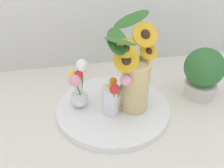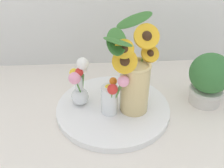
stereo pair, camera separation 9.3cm
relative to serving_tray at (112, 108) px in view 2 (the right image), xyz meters
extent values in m
plane|color=silver|center=(0.00, -0.06, -0.01)|extent=(6.00, 6.00, 0.00)
cylinder|color=white|center=(0.00, 0.00, 0.00)|extent=(0.43, 0.43, 0.02)
cylinder|color=#D1B77A|center=(0.08, -0.02, 0.10)|extent=(0.10, 0.10, 0.18)
torus|color=#D1B77A|center=(0.08, -0.02, 0.20)|extent=(0.11, 0.11, 0.01)
cylinder|color=#568E42|center=(0.10, -0.01, 0.14)|extent=(0.06, 0.05, 0.17)
cylinder|color=gold|center=(0.13, 0.01, 0.22)|extent=(0.08, 0.05, 0.07)
sphere|color=#382314|center=(0.13, 0.01, 0.22)|extent=(0.03, 0.03, 0.03)
cylinder|color=#568E42|center=(0.05, -0.04, 0.14)|extent=(0.03, 0.03, 0.17)
cylinder|color=gold|center=(0.04, -0.05, 0.23)|extent=(0.09, 0.05, 0.09)
sphere|color=#382314|center=(0.04, -0.05, 0.23)|extent=(0.03, 0.03, 0.03)
cylinder|color=#568E42|center=(0.10, 0.01, 0.17)|extent=(0.03, 0.02, 0.22)
cylinder|color=gold|center=(0.12, 0.02, 0.28)|extent=(0.09, 0.06, 0.08)
sphere|color=#382314|center=(0.12, 0.02, 0.28)|extent=(0.04, 0.04, 0.04)
cylinder|color=#568E42|center=(0.05, -0.03, 0.16)|extent=(0.03, 0.04, 0.22)
cylinder|color=gold|center=(0.03, -0.05, 0.27)|extent=(0.07, 0.04, 0.07)
sphere|color=#382314|center=(0.03, -0.05, 0.27)|extent=(0.03, 0.03, 0.03)
ellipsoid|color=#38702D|center=(0.01, -0.06, 0.30)|extent=(0.12, 0.14, 0.04)
ellipsoid|color=#38702D|center=(0.01, -0.02, 0.29)|extent=(0.07, 0.14, 0.05)
ellipsoid|color=#38702D|center=(0.08, 0.06, 0.32)|extent=(0.13, 0.06, 0.07)
cylinder|color=white|center=(-0.01, -0.03, 0.07)|extent=(0.06, 0.06, 0.11)
cylinder|color=#568E42|center=(-0.02, -0.03, 0.07)|extent=(0.01, 0.01, 0.08)
sphere|color=yellow|center=(-0.01, -0.03, 0.11)|extent=(0.03, 0.03, 0.03)
cylinder|color=#568E42|center=(0.01, -0.04, 0.10)|extent=(0.04, 0.03, 0.12)
sphere|color=white|center=(0.03, -0.06, 0.17)|extent=(0.03, 0.03, 0.03)
cylinder|color=#568E42|center=(0.00, -0.01, 0.09)|extent=(0.02, 0.02, 0.08)
sphere|color=orange|center=(0.01, 0.00, 0.13)|extent=(0.03, 0.03, 0.03)
cylinder|color=#568E42|center=(-0.01, -0.05, 0.09)|extent=(0.01, 0.03, 0.09)
sphere|color=red|center=(0.00, -0.06, 0.13)|extent=(0.04, 0.04, 0.04)
cylinder|color=#568E42|center=(0.02, -0.05, 0.11)|extent=(0.04, 0.04, 0.11)
sphere|color=pink|center=(0.03, -0.07, 0.17)|extent=(0.04, 0.04, 0.04)
sphere|color=white|center=(-0.12, 0.02, 0.05)|extent=(0.07, 0.07, 0.07)
cylinder|color=white|center=(-0.12, 0.02, 0.11)|extent=(0.03, 0.03, 0.06)
cylinder|color=#4C8438|center=(-0.12, 0.01, 0.11)|extent=(0.01, 0.01, 0.10)
sphere|color=red|center=(-0.11, 0.01, 0.16)|extent=(0.03, 0.03, 0.03)
cylinder|color=#4C8438|center=(-0.11, 0.02, 0.10)|extent=(0.02, 0.01, 0.12)
sphere|color=white|center=(-0.10, 0.02, 0.16)|extent=(0.03, 0.03, 0.03)
cylinder|color=#4C8438|center=(-0.12, 0.03, 0.09)|extent=(0.02, 0.01, 0.09)
sphere|color=yellow|center=(-0.13, 0.04, 0.14)|extent=(0.03, 0.03, 0.03)
cylinder|color=#4C8438|center=(-0.11, 0.02, 0.11)|extent=(0.02, 0.01, 0.15)
sphere|color=white|center=(-0.10, 0.02, 0.19)|extent=(0.04, 0.04, 0.04)
cylinder|color=#4C8438|center=(-0.12, 0.01, 0.10)|extent=(0.02, 0.02, 0.09)
sphere|color=pink|center=(-0.13, 0.00, 0.14)|extent=(0.04, 0.04, 0.04)
cylinder|color=beige|center=(0.37, 0.04, 0.02)|extent=(0.12, 0.12, 0.06)
torus|color=beige|center=(0.37, 0.04, 0.04)|extent=(0.13, 0.13, 0.01)
ellipsoid|color=#336B33|center=(0.37, 0.04, 0.12)|extent=(0.16, 0.16, 0.15)
camera|label=1|loc=(-0.14, -0.76, 0.63)|focal=42.00mm
camera|label=2|loc=(-0.05, -0.78, 0.63)|focal=42.00mm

